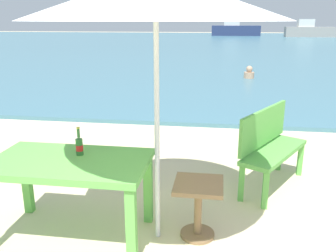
{
  "coord_description": "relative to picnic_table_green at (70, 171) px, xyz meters",
  "views": [
    {
      "loc": [
        0.01,
        -1.48,
        1.95
      ],
      "look_at": [
        -0.64,
        3.0,
        0.6
      ],
      "focal_mm": 38.16,
      "sensor_mm": 36.0,
      "label": 1
    }
  ],
  "objects": [
    {
      "name": "bench_green_left",
      "position": [
        1.91,
        1.34,
        -0.11
      ],
      "size": [
        0.91,
        1.22,
        0.95
      ],
      "color": "#60B24C",
      "rests_on": "ground_plane"
    },
    {
      "name": "beer_bottle_amber",
      "position": [
        0.05,
        0.12,
        0.2
      ],
      "size": [
        0.07,
        0.07,
        0.26
      ],
      "color": "#2D662D",
      "rests_on": "picnic_table_green"
    },
    {
      "name": "swimmer_person",
      "position": [
        2.25,
        9.37,
        -0.41
      ],
      "size": [
        0.34,
        0.34,
        0.41
      ],
      "color": "tan",
      "rests_on": "sea_water"
    },
    {
      "name": "boat_tanker",
      "position": [
        11.14,
        41.23,
        0.14
      ],
      "size": [
        5.4,
        1.47,
        1.96
      ],
      "color": "gray",
      "rests_on": "sea_water"
    },
    {
      "name": "boat_fishing_trawler",
      "position": [
        2.92,
        43.5,
        0.2
      ],
      "size": [
        5.87,
        1.6,
        2.13
      ],
      "color": "navy",
      "rests_on": "sea_water"
    },
    {
      "name": "side_table_wood",
      "position": [
        1.14,
        0.15,
        -0.3
      ],
      "size": [
        0.44,
        0.44,
        0.54
      ],
      "color": "olive",
      "rests_on": "ground_plane"
    },
    {
      "name": "picnic_table_green",
      "position": [
        0.0,
        0.0,
        0.0
      ],
      "size": [
        1.4,
        0.8,
        0.76
      ],
      "color": "#60B24C",
      "rests_on": "ground_plane"
    },
    {
      "name": "sea_water",
      "position": [
        1.28,
        28.69,
        -0.61
      ],
      "size": [
        120.0,
        50.0,
        0.08
      ],
      "primitive_type": "cube",
      "color": "teal",
      "rests_on": "ground_plane"
    }
  ]
}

